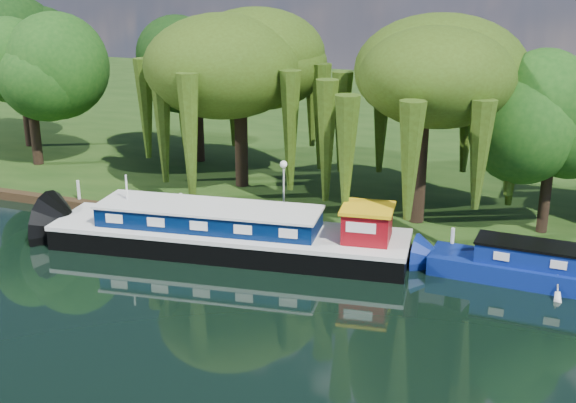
% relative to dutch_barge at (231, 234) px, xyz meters
% --- Properties ---
extents(ground, '(120.00, 120.00, 0.00)m').
position_rel_dutch_barge_xyz_m(ground, '(0.09, -5.87, -0.82)').
color(ground, black).
extents(far_bank, '(120.00, 52.00, 0.45)m').
position_rel_dutch_barge_xyz_m(far_bank, '(0.09, 28.13, -0.59)').
color(far_bank, black).
rests_on(far_bank, ground).
extents(dutch_barge, '(15.94, 5.70, 3.29)m').
position_rel_dutch_barge_xyz_m(dutch_barge, '(0.00, 0.00, 0.00)').
color(dutch_barge, black).
rests_on(dutch_barge, ground).
extents(white_cruiser, '(2.66, 2.37, 1.29)m').
position_rel_dutch_barge_xyz_m(white_cruiser, '(13.42, 0.97, -0.82)').
color(white_cruiser, silver).
rests_on(white_cruiser, ground).
extents(willow_left, '(7.44, 7.44, 8.92)m').
position_rel_dutch_barge_xyz_m(willow_left, '(-3.19, 7.89, 6.11)').
color(willow_left, black).
rests_on(willow_left, far_bank).
extents(willow_right, '(7.03, 7.03, 8.57)m').
position_rel_dutch_barge_xyz_m(willow_right, '(6.90, 5.64, 5.88)').
color(willow_right, black).
rests_on(willow_right, far_bank).
extents(tree_far_left, '(5.35, 5.35, 8.62)m').
position_rel_dutch_barge_xyz_m(tree_far_left, '(-16.55, 7.36, 5.53)').
color(tree_far_left, black).
rests_on(tree_far_left, far_bank).
extents(tree_far_back, '(5.17, 5.17, 8.70)m').
position_rel_dutch_barge_xyz_m(tree_far_back, '(-20.22, 10.96, 5.71)').
color(tree_far_back, black).
rests_on(tree_far_back, far_bank).
extents(tree_far_mid, '(4.85, 4.85, 7.93)m').
position_rel_dutch_barge_xyz_m(tree_far_mid, '(-7.77, 11.62, 5.11)').
color(tree_far_mid, black).
rests_on(tree_far_mid, far_bank).
extents(tree_far_right, '(4.26, 4.26, 6.97)m').
position_rel_dutch_barge_xyz_m(tree_far_right, '(12.46, 6.35, 4.44)').
color(tree_far_right, black).
rests_on(tree_far_right, far_bank).
extents(lamppost, '(0.36, 0.36, 2.56)m').
position_rel_dutch_barge_xyz_m(lamppost, '(0.59, 4.63, 1.60)').
color(lamppost, silver).
rests_on(lamppost, far_bank).
extents(mooring_posts, '(19.16, 0.16, 1.00)m').
position_rel_dutch_barge_xyz_m(mooring_posts, '(-0.41, 2.53, 0.13)').
color(mooring_posts, silver).
rests_on(mooring_posts, far_bank).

